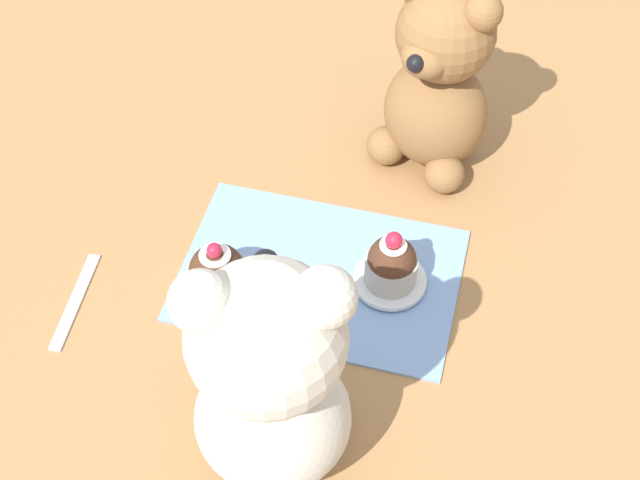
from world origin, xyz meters
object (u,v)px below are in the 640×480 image
cupcake_near_cream_bear (218,274)px  teddy_bear_cream (270,381)px  saucer_plate (390,280)px  teddy_bear_tan (438,83)px  cupcake_near_tan_bear (392,263)px  teaspoon (75,300)px

cupcake_near_cream_bear → teddy_bear_cream: bearing=123.9°
teddy_bear_cream → saucer_plate: teddy_bear_cream is taller
teddy_bear_tan → cupcake_near_tan_bear: 0.20m
teddy_bear_cream → cupcake_near_cream_bear: size_ratio=3.79×
teddy_bear_tan → cupcake_near_tan_bear: teddy_bear_tan is taller
teddy_bear_tan → teaspoon: bearing=-115.8°
teddy_bear_cream → cupcake_near_tan_bear: size_ratio=3.80×
cupcake_near_cream_bear → cupcake_near_tan_bear: (-0.16, -0.05, 0.01)m
teddy_bear_tan → teaspoon: (0.30, 0.28, -0.10)m
saucer_plate → teddy_bear_tan: bearing=-91.7°
teddy_bear_cream → cupcake_near_tan_bear: teddy_bear_cream is taller
teddy_bear_tan → saucer_plate: (0.01, 0.19, -0.10)m
teddy_bear_cream → teddy_bear_tan: bearing=-116.2°
teaspoon → teddy_bear_tan: bearing=128.8°
cupcake_near_tan_bear → teaspoon: (0.29, 0.10, -0.03)m
teddy_bear_cream → teddy_bear_tan: size_ratio=1.14×
teddy_bear_tan → cupcake_near_cream_bear: teddy_bear_tan is taller
teddy_bear_cream → saucer_plate: (-0.06, -0.20, -0.12)m
teddy_bear_cream → saucer_plate: size_ratio=3.55×
teaspoon → saucer_plate: bearing=103.6°
teddy_bear_cream → teaspoon: size_ratio=2.22×
teddy_bear_tan → cupcake_near_cream_bear: size_ratio=3.33×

